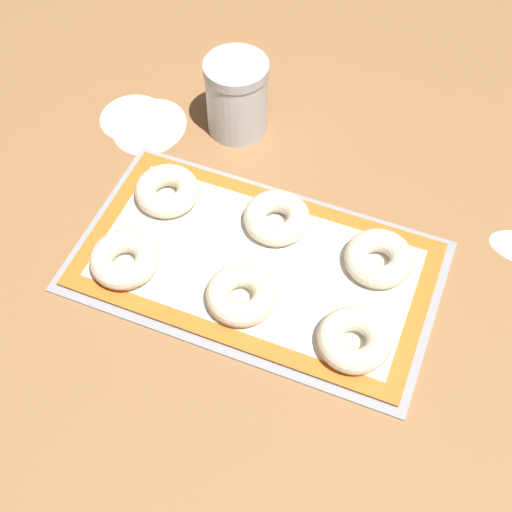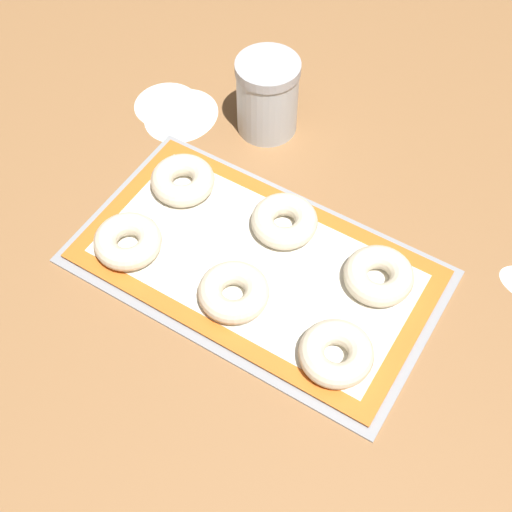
{
  "view_description": "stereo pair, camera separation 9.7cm",
  "coord_description": "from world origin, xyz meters",
  "px_view_note": "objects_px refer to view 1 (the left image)",
  "views": [
    {
      "loc": [
        0.22,
        -0.51,
        0.83
      ],
      "look_at": [
        0.01,
        0.01,
        0.03
      ],
      "focal_mm": 50.0,
      "sensor_mm": 36.0,
      "label": 1
    },
    {
      "loc": [
        0.31,
        -0.47,
        0.83
      ],
      "look_at": [
        0.01,
        0.01,
        0.03
      ],
      "focal_mm": 50.0,
      "sensor_mm": 36.0,
      "label": 2
    }
  ],
  "objects_px": {
    "baking_tray": "(256,266)",
    "bagel_front_left": "(124,259)",
    "bagel_back_center": "(277,218)",
    "bagel_back_left": "(167,191)",
    "bagel_back_right": "(379,258)",
    "flour_canister": "(237,97)",
    "bagel_front_right": "(354,340)",
    "bagel_front_center": "(241,295)"
  },
  "relations": [
    {
      "from": "baking_tray",
      "to": "bagel_back_left",
      "type": "bearing_deg",
      "value": 159.92
    },
    {
      "from": "bagel_front_left",
      "to": "bagel_front_right",
      "type": "xyz_separation_m",
      "value": [
        0.33,
        -0.0,
        0.0
      ]
    },
    {
      "from": "bagel_back_center",
      "to": "bagel_front_right",
      "type": "bearing_deg",
      "value": -42.51
    },
    {
      "from": "baking_tray",
      "to": "bagel_front_left",
      "type": "distance_m",
      "value": 0.18
    },
    {
      "from": "bagel_front_left",
      "to": "bagel_front_right",
      "type": "height_order",
      "value": "same"
    },
    {
      "from": "bagel_front_left",
      "to": "flour_canister",
      "type": "relative_size",
      "value": 0.75
    },
    {
      "from": "bagel_front_center",
      "to": "bagel_back_left",
      "type": "distance_m",
      "value": 0.21
    },
    {
      "from": "bagel_front_left",
      "to": "flour_canister",
      "type": "bearing_deg",
      "value": 83.84
    },
    {
      "from": "bagel_front_left",
      "to": "bagel_back_center",
      "type": "height_order",
      "value": "same"
    },
    {
      "from": "bagel_front_right",
      "to": "bagel_back_left",
      "type": "relative_size",
      "value": 1.0
    },
    {
      "from": "bagel_front_left",
      "to": "bagel_back_right",
      "type": "height_order",
      "value": "same"
    },
    {
      "from": "bagel_front_center",
      "to": "bagel_back_right",
      "type": "bearing_deg",
      "value": 39.19
    },
    {
      "from": "bagel_back_right",
      "to": "flour_canister",
      "type": "height_order",
      "value": "flour_canister"
    },
    {
      "from": "bagel_front_right",
      "to": "bagel_back_center",
      "type": "relative_size",
      "value": 1.0
    },
    {
      "from": "baking_tray",
      "to": "bagel_back_right",
      "type": "height_order",
      "value": "bagel_back_right"
    },
    {
      "from": "bagel_front_right",
      "to": "flour_canister",
      "type": "distance_m",
      "value": 0.44
    },
    {
      "from": "bagel_front_right",
      "to": "bagel_back_center",
      "type": "xyz_separation_m",
      "value": [
        -0.16,
        0.15,
        0.0
      ]
    },
    {
      "from": "bagel_front_center",
      "to": "bagel_back_center",
      "type": "xyz_separation_m",
      "value": [
        -0.0,
        0.14,
        0.0
      ]
    },
    {
      "from": "baking_tray",
      "to": "bagel_back_center",
      "type": "distance_m",
      "value": 0.08
    },
    {
      "from": "baking_tray",
      "to": "bagel_front_right",
      "type": "bearing_deg",
      "value": -24.54
    },
    {
      "from": "bagel_front_center",
      "to": "bagel_back_right",
      "type": "distance_m",
      "value": 0.2
    },
    {
      "from": "bagel_back_left",
      "to": "baking_tray",
      "type": "bearing_deg",
      "value": -20.08
    },
    {
      "from": "bagel_front_center",
      "to": "bagel_back_left",
      "type": "bearing_deg",
      "value": 143.58
    },
    {
      "from": "bagel_front_center",
      "to": "flour_canister",
      "type": "relative_size",
      "value": 0.75
    },
    {
      "from": "baking_tray",
      "to": "bagel_back_right",
      "type": "relative_size",
      "value": 5.29
    },
    {
      "from": "bagel_front_left",
      "to": "bagel_back_right",
      "type": "relative_size",
      "value": 1.0
    },
    {
      "from": "baking_tray",
      "to": "flour_canister",
      "type": "distance_m",
      "value": 0.29
    },
    {
      "from": "bagel_front_center",
      "to": "bagel_back_right",
      "type": "height_order",
      "value": "same"
    },
    {
      "from": "bagel_back_center",
      "to": "bagel_back_right",
      "type": "relative_size",
      "value": 1.0
    },
    {
      "from": "bagel_front_left",
      "to": "bagel_front_center",
      "type": "bearing_deg",
      "value": 2.33
    },
    {
      "from": "bagel_front_center",
      "to": "bagel_back_center",
      "type": "bearing_deg",
      "value": 91.23
    },
    {
      "from": "bagel_front_center",
      "to": "bagel_back_center",
      "type": "relative_size",
      "value": 1.0
    },
    {
      "from": "bagel_front_center",
      "to": "bagel_front_right",
      "type": "relative_size",
      "value": 1.0
    },
    {
      "from": "bagel_back_left",
      "to": "bagel_back_right",
      "type": "height_order",
      "value": "same"
    },
    {
      "from": "bagel_front_left",
      "to": "bagel_back_left",
      "type": "bearing_deg",
      "value": 89.85
    },
    {
      "from": "bagel_front_center",
      "to": "baking_tray",
      "type": "bearing_deg",
      "value": 94.77
    },
    {
      "from": "baking_tray",
      "to": "bagel_back_left",
      "type": "relative_size",
      "value": 5.29
    },
    {
      "from": "flour_canister",
      "to": "baking_tray",
      "type": "bearing_deg",
      "value": -62.05
    },
    {
      "from": "bagel_front_left",
      "to": "bagel_back_left",
      "type": "relative_size",
      "value": 1.0
    },
    {
      "from": "bagel_front_right",
      "to": "bagel_back_right",
      "type": "xyz_separation_m",
      "value": [
        -0.01,
        0.13,
        0.0
      ]
    },
    {
      "from": "bagel_back_center",
      "to": "bagel_back_right",
      "type": "xyz_separation_m",
      "value": [
        0.16,
        -0.01,
        0.0
      ]
    },
    {
      "from": "bagel_back_center",
      "to": "flour_canister",
      "type": "relative_size",
      "value": 0.75
    }
  ]
}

